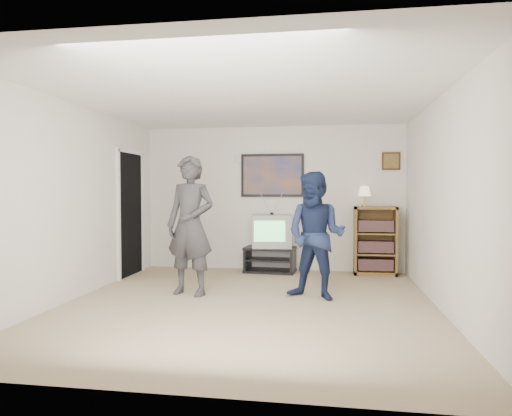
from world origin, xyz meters
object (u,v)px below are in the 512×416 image
(person_short, at_px, (316,236))
(media_stand, at_px, (270,260))
(bookshelf, at_px, (375,241))
(person_tall, at_px, (190,225))
(crt_television, at_px, (272,231))

(person_short, bearing_deg, media_stand, 133.73)
(bookshelf, height_order, person_tall, person_tall)
(crt_television, xyz_separation_m, person_tall, (-0.87, -1.82, 0.22))
(media_stand, bearing_deg, person_tall, -110.31)
(media_stand, distance_m, crt_television, 0.49)
(crt_television, height_order, person_short, person_short)
(crt_television, distance_m, person_tall, 2.03)
(media_stand, relative_size, crt_television, 1.36)
(media_stand, height_order, person_tall, person_tall)
(bookshelf, bearing_deg, crt_television, -178.33)
(person_short, bearing_deg, person_tall, -160.30)
(crt_television, distance_m, person_short, 1.98)
(crt_television, bearing_deg, media_stand, 171.67)
(bookshelf, bearing_deg, media_stand, -178.35)
(person_tall, bearing_deg, bookshelf, 48.47)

